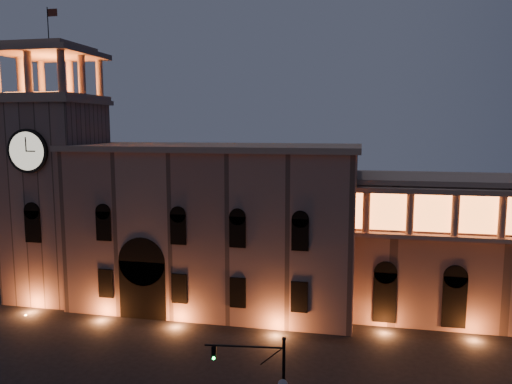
% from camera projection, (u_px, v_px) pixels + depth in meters
% --- Properties ---
extents(government_building, '(30.80, 12.80, 17.60)m').
position_uv_depth(government_building, '(215.00, 226.00, 54.39)').
color(government_building, '#876558').
rests_on(government_building, ground).
extents(clock_tower, '(9.80, 9.80, 32.40)m').
position_uv_depth(clock_tower, '(57.00, 189.00, 56.74)').
color(clock_tower, '#876558').
rests_on(clock_tower, ground).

